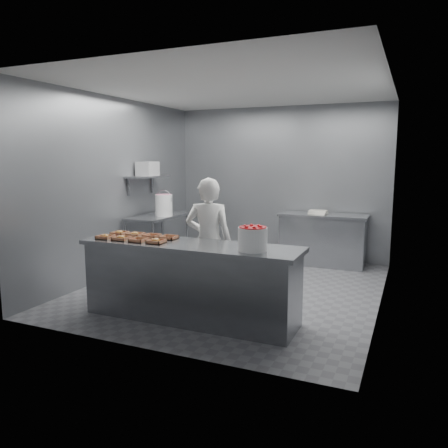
{
  "coord_description": "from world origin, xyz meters",
  "views": [
    {
      "loc": [
        2.31,
        -5.68,
        1.87
      ],
      "look_at": [
        -0.07,
        -0.2,
        0.96
      ],
      "focal_mm": 35.0,
      "sensor_mm": 36.0,
      "label": 1
    }
  ],
  "objects_px": {
    "service_counter": "(190,281)",
    "tray_3": "(156,241)",
    "back_counter": "(323,239)",
    "tray_7": "(169,237)",
    "tray_2": "(139,240)",
    "tray_4": "(120,233)",
    "glaze_bucket": "(164,205)",
    "appliance": "(147,169)",
    "tray_1": "(122,238)",
    "prep_table": "(158,233)",
    "tray_5": "(135,234)",
    "tray_6": "(152,236)",
    "strawberry_tub": "(253,238)",
    "worker": "(209,241)",
    "tray_0": "(105,237)"
  },
  "relations": [
    {
      "from": "service_counter",
      "to": "back_counter",
      "type": "bearing_deg",
      "value": 74.52
    },
    {
      "from": "tray_5",
      "to": "tray_2",
      "type": "bearing_deg",
      "value": -49.11
    },
    {
      "from": "tray_2",
      "to": "tray_4",
      "type": "bearing_deg",
      "value": 149.84
    },
    {
      "from": "tray_6",
      "to": "strawberry_tub",
      "type": "relative_size",
      "value": 0.61
    },
    {
      "from": "tray_1",
      "to": "strawberry_tub",
      "type": "distance_m",
      "value": 1.64
    },
    {
      "from": "service_counter",
      "to": "tray_0",
      "type": "xyz_separation_m",
      "value": [
        -1.08,
        -0.14,
        0.47
      ]
    },
    {
      "from": "back_counter",
      "to": "glaze_bucket",
      "type": "bearing_deg",
      "value": -151.22
    },
    {
      "from": "glaze_bucket",
      "to": "tray_0",
      "type": "bearing_deg",
      "value": -78.23
    },
    {
      "from": "tray_4",
      "to": "glaze_bucket",
      "type": "height_order",
      "value": "glaze_bucket"
    },
    {
      "from": "back_counter",
      "to": "tray_3",
      "type": "xyz_separation_m",
      "value": [
        -1.26,
        -3.39,
        0.47
      ]
    },
    {
      "from": "service_counter",
      "to": "tray_5",
      "type": "bearing_deg",
      "value": 170.51
    },
    {
      "from": "prep_table",
      "to": "tray_0",
      "type": "relative_size",
      "value": 6.4
    },
    {
      "from": "tray_2",
      "to": "tray_4",
      "type": "distance_m",
      "value": 0.56
    },
    {
      "from": "service_counter",
      "to": "appliance",
      "type": "height_order",
      "value": "appliance"
    },
    {
      "from": "tray_7",
      "to": "back_counter",
      "type": "bearing_deg",
      "value": 68.0
    },
    {
      "from": "back_counter",
      "to": "tray_7",
      "type": "xyz_separation_m",
      "value": [
        -1.26,
        -3.11,
        0.47
      ]
    },
    {
      "from": "tray_5",
      "to": "service_counter",
      "type": "bearing_deg",
      "value": -9.49
    },
    {
      "from": "tray_6",
      "to": "worker",
      "type": "bearing_deg",
      "value": 39.94
    },
    {
      "from": "service_counter",
      "to": "appliance",
      "type": "bearing_deg",
      "value": 133.24
    },
    {
      "from": "glaze_bucket",
      "to": "appliance",
      "type": "height_order",
      "value": "appliance"
    },
    {
      "from": "back_counter",
      "to": "strawberry_tub",
      "type": "bearing_deg",
      "value": -91.83
    },
    {
      "from": "tray_6",
      "to": "tray_7",
      "type": "xyz_separation_m",
      "value": [
        0.24,
        0.0,
        0.0
      ]
    },
    {
      "from": "tray_4",
      "to": "tray_2",
      "type": "bearing_deg",
      "value": -30.16
    },
    {
      "from": "service_counter",
      "to": "back_counter",
      "type": "height_order",
      "value": "same"
    },
    {
      "from": "back_counter",
      "to": "tray_4",
      "type": "height_order",
      "value": "tray_4"
    },
    {
      "from": "tray_2",
      "to": "back_counter",
      "type": "bearing_deg",
      "value": 66.18
    },
    {
      "from": "tray_1",
      "to": "appliance",
      "type": "xyz_separation_m",
      "value": [
        -0.98,
        2.08,
        0.76
      ]
    },
    {
      "from": "tray_0",
      "to": "worker",
      "type": "bearing_deg",
      "value": 35.66
    },
    {
      "from": "back_counter",
      "to": "strawberry_tub",
      "type": "xyz_separation_m",
      "value": [
        -0.11,
        -3.34,
        0.58
      ]
    },
    {
      "from": "tray_6",
      "to": "worker",
      "type": "relative_size",
      "value": 0.12
    },
    {
      "from": "tray_6",
      "to": "appliance",
      "type": "relative_size",
      "value": 0.59
    },
    {
      "from": "back_counter",
      "to": "worker",
      "type": "bearing_deg",
      "value": -109.68
    },
    {
      "from": "prep_table",
      "to": "tray_5",
      "type": "bearing_deg",
      "value": -65.87
    },
    {
      "from": "glaze_bucket",
      "to": "tray_2",
      "type": "bearing_deg",
      "value": -66.15
    },
    {
      "from": "glaze_bucket",
      "to": "tray_6",
      "type": "bearing_deg",
      "value": -62.91
    },
    {
      "from": "prep_table",
      "to": "glaze_bucket",
      "type": "height_order",
      "value": "glaze_bucket"
    },
    {
      "from": "tray_3",
      "to": "service_counter",
      "type": "bearing_deg",
      "value": 21.32
    },
    {
      "from": "service_counter",
      "to": "tray_3",
      "type": "height_order",
      "value": "tray_3"
    },
    {
      "from": "tray_2",
      "to": "tray_6",
      "type": "distance_m",
      "value": 0.28
    },
    {
      "from": "tray_1",
      "to": "strawberry_tub",
      "type": "height_order",
      "value": "strawberry_tub"
    },
    {
      "from": "prep_table",
      "to": "tray_3",
      "type": "xyz_separation_m",
      "value": [
        1.29,
        -2.09,
        0.33
      ]
    },
    {
      "from": "prep_table",
      "to": "tray_7",
      "type": "relative_size",
      "value": 6.4
    },
    {
      "from": "tray_2",
      "to": "tray_6",
      "type": "bearing_deg",
      "value": 90.0
    },
    {
      "from": "prep_table",
      "to": "appliance",
      "type": "height_order",
      "value": "appliance"
    },
    {
      "from": "prep_table",
      "to": "tray_6",
      "type": "bearing_deg",
      "value": -59.79
    },
    {
      "from": "tray_1",
      "to": "tray_2",
      "type": "bearing_deg",
      "value": 0.0
    },
    {
      "from": "worker",
      "to": "tray_3",
      "type": "bearing_deg",
      "value": 52.19
    },
    {
      "from": "tray_1",
      "to": "tray_0",
      "type": "bearing_deg",
      "value": 180.0
    },
    {
      "from": "strawberry_tub",
      "to": "tray_2",
      "type": "bearing_deg",
      "value": -177.82
    },
    {
      "from": "back_counter",
      "to": "worker",
      "type": "height_order",
      "value": "worker"
    }
  ]
}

